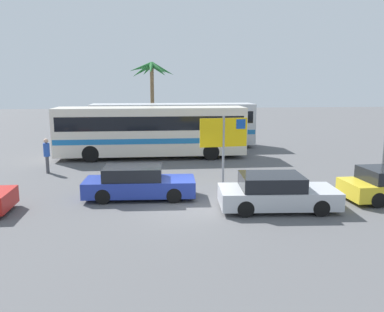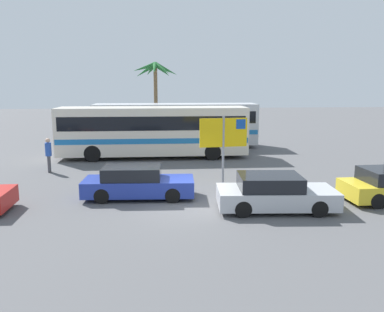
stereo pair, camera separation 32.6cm
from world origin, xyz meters
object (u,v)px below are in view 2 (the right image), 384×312
object	(u,v)px
ferry_sign	(224,135)
car_silver	(274,193)
pedestrian_near_sign	(48,152)
bus_rear_coach	(176,123)
bus_front_coach	(153,129)
car_blue	(137,183)

from	to	relation	value
ferry_sign	car_silver	xyz separation A→B (m)	(1.29, -3.66, -1.69)
ferry_sign	pedestrian_near_sign	world-z (taller)	ferry_sign
bus_rear_coach	ferry_sign	bearing A→B (deg)	-81.04
bus_rear_coach	car_silver	world-z (taller)	bus_rear_coach
bus_rear_coach	pedestrian_near_sign	xyz separation A→B (m)	(-7.00, -7.72, -0.70)
car_silver	bus_rear_coach	bearing A→B (deg)	105.38
bus_front_coach	car_silver	xyz separation A→B (m)	(4.62, -10.88, -1.15)
pedestrian_near_sign	car_blue	bearing A→B (deg)	131.67
bus_front_coach	car_blue	bearing A→B (deg)	-93.41
bus_rear_coach	car_blue	world-z (taller)	bus_rear_coach
bus_rear_coach	bus_front_coach	bearing A→B (deg)	-111.92
bus_front_coach	car_blue	distance (m)	9.01
car_silver	pedestrian_near_sign	world-z (taller)	pedestrian_near_sign
bus_rear_coach	ferry_sign	distance (m)	11.28
bus_front_coach	pedestrian_near_sign	distance (m)	6.66
bus_rear_coach	pedestrian_near_sign	size ratio (longest dim) A/B	6.41
car_blue	bus_rear_coach	bearing A→B (deg)	83.19
bus_rear_coach	car_blue	distance (m)	13.05
bus_front_coach	car_silver	world-z (taller)	bus_front_coach
bus_rear_coach	car_silver	xyz separation A→B (m)	(3.05, -14.79, -1.15)
car_silver	pedestrian_near_sign	size ratio (longest dim) A/B	2.44
bus_front_coach	pedestrian_near_sign	world-z (taller)	bus_front_coach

